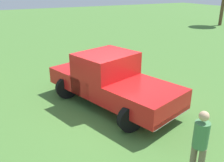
% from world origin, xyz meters
% --- Properties ---
extents(ground_plane, '(80.00, 80.00, 0.00)m').
position_xyz_m(ground_plane, '(0.00, 0.00, 0.00)').
color(ground_plane, '#477533').
extents(pickup_truck, '(3.28, 5.29, 1.83)m').
position_xyz_m(pickup_truck, '(-0.19, -0.45, 0.95)').
color(pickup_truck, black).
rests_on(pickup_truck, ground_plane).
extents(person_visitor, '(0.37, 0.37, 1.62)m').
position_xyz_m(person_visitor, '(-0.26, 3.64, 0.91)').
color(person_visitor, '#7A6B51').
rests_on(person_visitor, ground_plane).
extents(traffic_cone, '(0.32, 0.32, 0.55)m').
position_xyz_m(traffic_cone, '(-2.22, -3.38, 0.28)').
color(traffic_cone, orange).
rests_on(traffic_cone, ground_plane).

